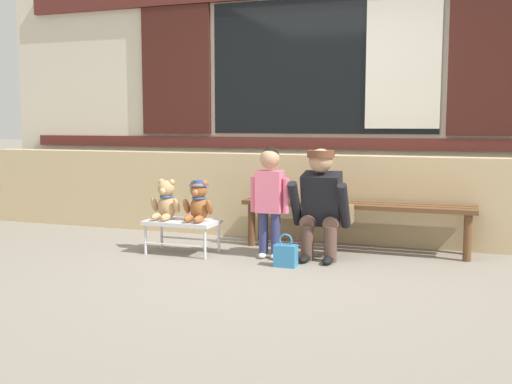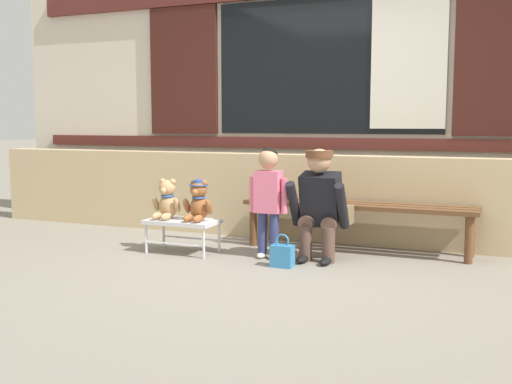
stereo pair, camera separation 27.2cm
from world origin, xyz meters
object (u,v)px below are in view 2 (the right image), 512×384
object	(u,v)px
teddy_bear_with_hat	(198,201)
adult_crouching	(321,204)
small_display_bench	(183,223)
handbag_on_ground	(282,255)
teddy_bear_plain	(167,201)
wooden_bench_long	(358,210)
child_standing	(268,190)

from	to	relation	value
teddy_bear_with_hat	adult_crouching	distance (m)	1.09
teddy_bear_with_hat	small_display_bench	bearing A→B (deg)	-179.23
adult_crouching	handbag_on_ground	bearing A→B (deg)	-120.08
small_display_bench	teddy_bear_plain	distance (m)	0.25
wooden_bench_long	adult_crouching	distance (m)	0.53
handbag_on_ground	child_standing	bearing A→B (deg)	131.47
child_standing	wooden_bench_long	bearing A→B (deg)	43.00
small_display_bench	adult_crouching	xyz separation A→B (m)	(1.23, 0.20, 0.21)
teddy_bear_plain	teddy_bear_with_hat	size ratio (longest dim) A/B	1.00
adult_crouching	child_standing	bearing A→B (deg)	-164.68
small_display_bench	handbag_on_ground	size ratio (longest dim) A/B	2.35
wooden_bench_long	adult_crouching	world-z (taller)	adult_crouching
small_display_bench	child_standing	bearing A→B (deg)	5.51
teddy_bear_plain	child_standing	distance (m)	0.97
small_display_bench	handbag_on_ground	bearing A→B (deg)	-9.62
small_display_bench	child_standing	distance (m)	0.87
adult_crouching	teddy_bear_with_hat	bearing A→B (deg)	-169.75
teddy_bear_with_hat	child_standing	distance (m)	0.65
teddy_bear_with_hat	child_standing	bearing A→B (deg)	6.69
adult_crouching	wooden_bench_long	bearing A→B (deg)	66.81
handbag_on_ground	wooden_bench_long	bearing A→B (deg)	63.70
adult_crouching	handbag_on_ground	xyz separation A→B (m)	(-0.21, -0.37, -0.38)
teddy_bear_plain	handbag_on_ground	size ratio (longest dim) A/B	1.34
child_standing	handbag_on_ground	bearing A→B (deg)	-48.53
small_display_bench	handbag_on_ground	xyz separation A→B (m)	(1.02, -0.17, -0.17)
wooden_bench_long	teddy_bear_plain	xyz separation A→B (m)	(-1.60, -0.67, 0.09)
wooden_bench_long	adult_crouching	bearing A→B (deg)	-113.19
teddy_bear_with_hat	adult_crouching	xyz separation A→B (m)	(1.07, 0.19, 0.01)
child_standing	adult_crouching	bearing A→B (deg)	15.32
small_display_bench	handbag_on_ground	world-z (taller)	small_display_bench
wooden_bench_long	teddy_bear_with_hat	distance (m)	1.44
wooden_bench_long	child_standing	distance (m)	0.90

